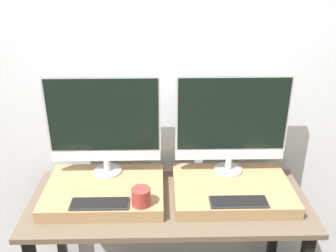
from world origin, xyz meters
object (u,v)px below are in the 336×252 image
at_px(monitor_left, 104,122).
at_px(mug, 141,197).
at_px(monitor_right, 232,121).
at_px(keyboard_left, 100,204).
at_px(keyboard_right, 239,202).

relative_size(monitor_left, mug, 6.53).
bearing_deg(monitor_right, mug, -147.30).
height_order(keyboard_left, monitor_right, monitor_right).
height_order(mug, monitor_right, monitor_right).
bearing_deg(mug, monitor_right, 32.70).
distance_m(monitor_left, keyboard_right, 0.83).
bearing_deg(monitor_right, keyboard_left, -155.76).
height_order(keyboard_left, mug, mug).
distance_m(mug, monitor_right, 0.65).
bearing_deg(mug, monitor_left, 123.54).
bearing_deg(monitor_right, monitor_left, 180.00).
bearing_deg(mug, keyboard_left, -180.00).
distance_m(keyboard_left, mug, 0.21).
height_order(monitor_left, monitor_right, same).
relative_size(mug, keyboard_right, 0.32).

